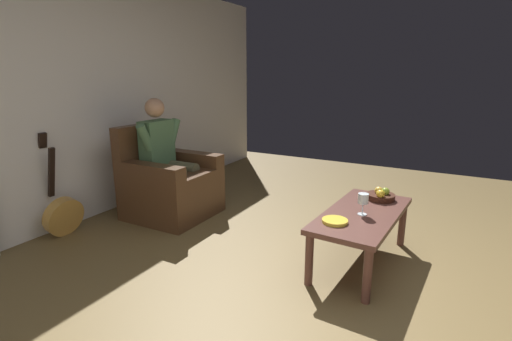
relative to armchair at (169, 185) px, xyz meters
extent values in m
plane|color=brown|center=(0.49, 2.22, -0.33)|extent=(7.59, 7.59, 0.00)
cube|color=silver|center=(0.49, -0.72, 0.93)|extent=(6.73, 0.06, 2.53)
cube|color=#472D1A|center=(0.00, 0.04, -0.13)|extent=(0.81, 0.81, 0.40)
cube|color=#472D1A|center=(0.00, 0.10, 0.12)|extent=(0.50, 0.69, 0.10)
cube|color=#472D1A|center=(-0.33, 0.04, 0.19)|extent=(0.16, 0.81, 0.24)
cube|color=#472D1A|center=(0.33, 0.04, 0.19)|extent=(0.16, 0.81, 0.24)
cube|color=#472D1A|center=(0.00, -0.30, 0.35)|extent=(0.81, 0.12, 0.57)
cube|color=#466A45|center=(0.00, -0.13, 0.42)|extent=(0.36, 0.18, 0.51)
sphere|color=#A87A5B|center=(0.00, -0.13, 0.81)|extent=(0.20, 0.20, 0.20)
cylinder|color=brown|center=(-0.11, 0.08, 0.18)|extent=(0.13, 0.42, 0.13)
cylinder|color=brown|center=(-0.11, 0.29, -0.08)|extent=(0.12, 0.12, 0.50)
cylinder|color=#466A45|center=(-0.21, -0.08, 0.54)|extent=(0.20, 0.09, 0.29)
cylinder|color=brown|center=(0.11, 0.08, 0.18)|extent=(0.13, 0.42, 0.13)
cylinder|color=brown|center=(0.11, 0.29, -0.08)|extent=(0.12, 0.12, 0.50)
cylinder|color=#466A45|center=(0.21, -0.08, 0.54)|extent=(0.20, 0.09, 0.29)
cube|color=#523028|center=(0.11, 2.07, 0.08)|extent=(1.18, 0.59, 0.04)
cylinder|color=#523028|center=(-0.39, 2.32, -0.13)|extent=(0.06, 0.06, 0.40)
cylinder|color=#523028|center=(0.65, 2.25, -0.13)|extent=(0.06, 0.06, 0.40)
cylinder|color=#523028|center=(-0.42, 1.90, -0.13)|extent=(0.06, 0.06, 0.40)
cylinder|color=#523028|center=(0.62, 1.83, -0.13)|extent=(0.06, 0.06, 0.40)
cylinder|color=#B9863B|center=(0.90, -0.51, -0.15)|extent=(0.37, 0.18, 0.38)
cylinder|color=black|center=(0.90, -0.46, -0.13)|extent=(0.10, 0.03, 0.10)
cube|color=black|center=(0.90, -0.61, 0.27)|extent=(0.05, 0.14, 0.48)
cube|color=black|center=(0.90, -0.67, 0.56)|extent=(0.07, 0.06, 0.14)
cylinder|color=silver|center=(0.17, 2.08, 0.11)|extent=(0.07, 0.07, 0.01)
cylinder|color=silver|center=(0.17, 2.08, 0.15)|extent=(0.01, 0.01, 0.09)
cylinder|color=silver|center=(0.17, 2.08, 0.24)|extent=(0.08, 0.08, 0.08)
cylinder|color=#590C19|center=(0.17, 2.08, 0.21)|extent=(0.07, 0.07, 0.03)
cylinder|color=#361A10|center=(-0.27, 2.14, 0.13)|extent=(0.24, 0.24, 0.05)
sphere|color=gold|center=(-0.20, 2.14, 0.18)|extent=(0.07, 0.07, 0.07)
sphere|color=olive|center=(-0.28, 2.17, 0.18)|extent=(0.07, 0.07, 0.07)
sphere|color=gold|center=(-0.28, 2.11, 0.18)|extent=(0.07, 0.07, 0.07)
cylinder|color=gold|center=(0.43, 1.95, 0.12)|extent=(0.19, 0.19, 0.02)
camera|label=1|loc=(2.99, 2.69, 1.18)|focal=26.86mm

